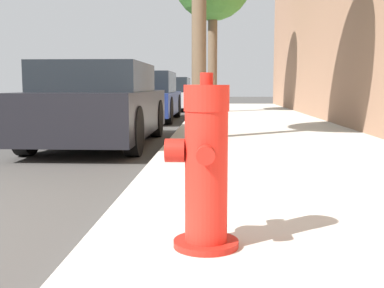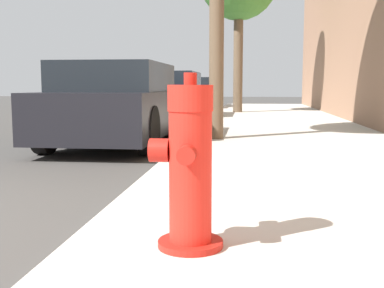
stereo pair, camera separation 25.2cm
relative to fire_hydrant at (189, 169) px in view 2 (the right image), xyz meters
The scene contains 5 objects.
sidewalk_slab 1.13m from the fire_hydrant, ahead, with size 3.40×40.00×0.15m.
fire_hydrant is the anchor object (origin of this frame).
parked_car_near 5.81m from the fire_hydrant, 108.88° to the left, with size 1.75×4.20×1.36m.
parked_car_mid 11.32m from the fire_hydrant, 99.99° to the left, with size 1.81×4.31×1.38m.
parked_car_far 17.37m from the fire_hydrant, 96.04° to the left, with size 1.75×4.55×1.31m.
Camera 2 is at (3.08, -2.52, 1.00)m, focal length 45.00 mm.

